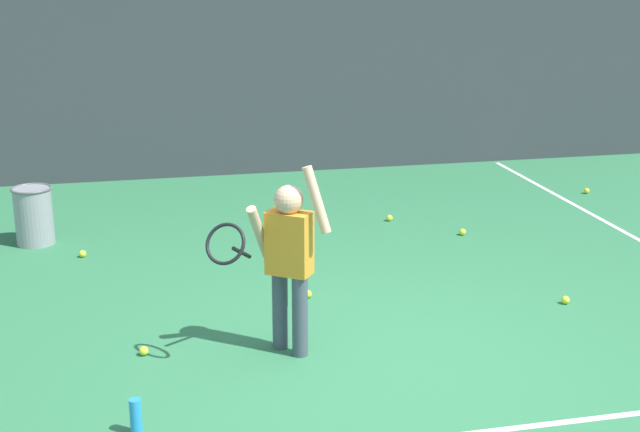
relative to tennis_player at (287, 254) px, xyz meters
The scene contains 15 objects.
ground_plane 1.03m from the tennis_player, 29.10° to the right, with size 20.00×20.00×0.00m, color #2D7247.
back_fence_windscreen 5.45m from the tennis_player, 83.17° to the left, with size 10.87×0.08×3.69m, color #383D42.
fence_post_1 5.84m from the tennis_player, 110.55° to the left, with size 0.09×0.09×3.84m, color slate.
fence_post_2 5.52m from the tennis_player, 83.25° to the left, with size 0.09×0.09×3.84m, color slate.
fence_post_3 6.39m from the tennis_player, 58.55° to the left, with size 0.09×0.09×3.84m, color slate.
tennis_player is the anchor object (origin of this frame).
ball_hopper 3.51m from the tennis_player, 123.81° to the left, with size 0.38×0.38×0.56m.
water_bottle 1.51m from the tennis_player, 140.01° to the right, with size 0.07×0.07×0.22m, color #268CD8.
tennis_ball_0 2.90m from the tennis_player, 121.93° to the left, with size 0.07×0.07×0.07m, color #CCE033.
tennis_ball_1 3.21m from the tennis_player, 45.82° to the left, with size 0.07×0.07×0.07m, color #CCE033.
tennis_ball_2 5.47m from the tennis_player, 39.29° to the left, with size 0.07×0.07×0.07m, color #CCE033.
tennis_ball_3 1.22m from the tennis_player, behind, with size 0.07×0.07×0.07m, color #CCE033.
tennis_ball_4 3.37m from the tennis_player, 60.63° to the left, with size 0.07×0.07×0.07m, color #CCE033.
tennis_ball_5 2.46m from the tennis_player, ahead, with size 0.07×0.07×0.07m, color #CCE033.
tennis_ball_6 1.23m from the tennis_player, 70.31° to the left, with size 0.07×0.07×0.07m, color #CCE033.
Camera 1 is at (-1.62, -5.15, 2.66)m, focal length 48.84 mm.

